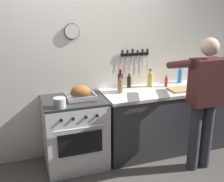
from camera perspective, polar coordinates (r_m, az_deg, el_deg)
wall_back at (r=3.74m, az=-5.94°, el=6.22°), size 6.00×0.13×2.60m
counter_block at (r=4.13m, az=12.31°, el=-5.28°), size 2.03×0.65×0.90m
stove at (r=3.64m, az=-7.58°, el=-8.38°), size 0.76×0.67×0.90m
person_cook at (r=3.54m, az=18.17°, el=-1.11°), size 0.51×0.63×1.66m
roasting_pan at (r=3.42m, az=-6.44°, el=-0.43°), size 0.35×0.26×0.18m
saucepan at (r=3.21m, az=-10.63°, el=-2.35°), size 0.14×0.14×0.11m
cutting_board at (r=3.91m, az=14.16°, el=0.35°), size 0.36×0.24×0.02m
bottle_soy_sauce at (r=3.89m, az=3.48°, el=1.93°), size 0.06×0.06×0.20m
bottle_vinegar at (r=3.64m, az=1.74°, el=1.09°), size 0.06×0.06×0.24m
bottle_wine_red at (r=3.71m, az=1.71°, el=1.83°), size 0.07×0.07×0.30m
bottle_dish_soap at (r=4.24m, az=13.66°, el=3.00°), size 0.07×0.07×0.24m
bottle_cooking_oil at (r=3.96m, az=7.75°, el=2.37°), size 0.08×0.08×0.25m
bottle_hot_sauce at (r=4.00m, az=10.98°, el=1.84°), size 0.05×0.05×0.17m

